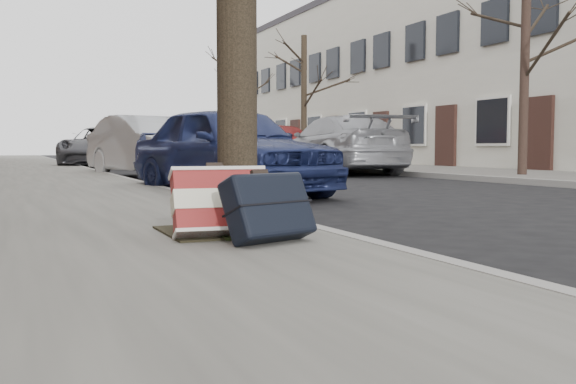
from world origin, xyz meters
name	(u,v)px	position (x,y,z in m)	size (l,w,h in m)	color
ground	(559,255)	(0.00, 0.00, 0.00)	(120.00, 120.00, 0.00)	black
far_sidewalk	(378,168)	(7.80, 15.00, 0.06)	(4.00, 70.00, 0.12)	slate
house_far	(488,70)	(13.15, 16.00, 3.60)	(6.70, 40.00, 7.20)	beige
dirt_patch	(223,231)	(-2.00, 1.20, 0.13)	(0.85, 0.85, 0.01)	black
suitcase_red	(220,203)	(-2.12, 0.90, 0.36)	(0.62, 0.17, 0.45)	maroon
suitcase_navy	(268,207)	(-1.90, 0.58, 0.35)	(0.59, 0.19, 0.42)	black
car_near_front	(230,149)	(-0.31, 6.13, 0.70)	(1.65, 4.10, 1.40)	navy
car_near_mid	(150,147)	(-0.31, 12.06, 0.74)	(1.57, 4.50, 1.48)	#B4B8BD
car_near_back	(104,147)	(-0.20, 20.95, 0.74)	(2.44, 5.30, 1.47)	#3C3C41
car_far_front	(338,145)	(4.92, 12.42, 0.78)	(2.18, 5.37, 1.56)	#96979D
car_far_back	(265,145)	(4.65, 17.22, 0.79)	(1.87, 4.66, 1.59)	maroon
tree_far_a	(525,63)	(7.20, 7.90, 2.59)	(0.20, 0.20, 4.95)	black
tree_far_b	(304,100)	(7.20, 19.52, 2.58)	(0.23, 0.23, 4.93)	black
tree_far_c	(235,110)	(7.20, 27.70, 2.60)	(0.23, 0.23, 4.95)	black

